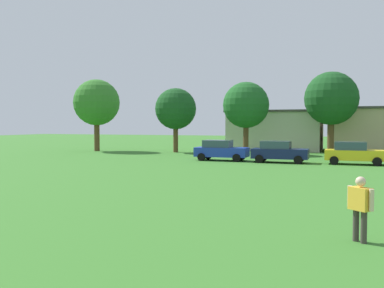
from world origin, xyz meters
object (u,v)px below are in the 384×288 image
object	(u,v)px
parked_car_blue_0	(221,150)
tree_far_left	(97,103)
adult_bystander	(360,203)
tree_center_right	(331,99)
parked_car_navy_1	(279,152)
tree_center_left	(246,105)
tree_left	(176,109)
parked_car_yellow_2	(354,153)

from	to	relation	value
parked_car_blue_0	tree_far_left	distance (m)	18.65
parked_car_blue_0	tree_far_left	xyz separation A→B (m)	(-16.44, 7.57, 4.51)
adult_bystander	tree_center_right	xyz separation A→B (m)	(-1.78, 32.89, 4.48)
parked_car_navy_1	tree_center_left	distance (m)	10.96
adult_bystander	tree_center_left	distance (m)	33.19
parked_car_navy_1	tree_left	distance (m)	15.50
adult_bystander	parked_car_navy_1	bearing A→B (deg)	145.55
adult_bystander	tree_left	xyz separation A→B (m)	(-17.45, 31.20, 3.60)
adult_bystander	tree_far_left	size ratio (longest dim) A/B	0.21
parked_car_blue_0	parked_car_yellow_2	bearing A→B (deg)	-0.03
parked_car_yellow_2	tree_far_left	xyz separation A→B (m)	(-26.72, 7.58, 4.51)
tree_far_left	tree_center_left	xyz separation A→B (m)	(16.60, 1.16, -0.48)
parked_car_blue_0	tree_center_left	xyz separation A→B (m)	(0.17, 8.73, 4.03)
adult_bystander	tree_center_right	bearing A→B (deg)	135.37
tree_center_left	parked_car_blue_0	bearing A→B (deg)	-91.08
adult_bystander	parked_car_yellow_2	distance (m)	22.70
tree_center_right	tree_left	bearing A→B (deg)	-173.82
adult_bystander	parked_car_blue_0	world-z (taller)	same
adult_bystander	tree_left	bearing A→B (deg)	161.49
parked_car_navy_1	tree_center_right	bearing A→B (deg)	71.65
adult_bystander	tree_center_right	distance (m)	33.24
adult_bystander	tree_center_left	size ratio (longest dim) A/B	0.23
adult_bystander	parked_car_navy_1	xyz separation A→B (m)	(-5.28, 22.36, -0.14)
parked_car_yellow_2	tree_left	bearing A→B (deg)	154.28
parked_car_blue_0	parked_car_navy_1	world-z (taller)	same
parked_car_navy_1	parked_car_yellow_2	distance (m)	5.49
adult_bystander	tree_left	world-z (taller)	tree_left
tree_left	tree_center_left	distance (m)	7.54
parked_car_blue_0	tree_center_right	world-z (taller)	tree_center_right
parked_car_blue_0	tree_left	bearing A→B (deg)	130.93
tree_center_left	tree_center_right	world-z (taller)	tree_center_right
tree_left	tree_center_right	bearing A→B (deg)	6.18
tree_left	tree_center_right	size ratio (longest dim) A/B	0.84
parked_car_blue_0	tree_center_right	size ratio (longest dim) A/B	0.53
tree_center_right	tree_far_left	bearing A→B (deg)	-173.95
parked_car_yellow_2	tree_far_left	world-z (taller)	tree_far_left
tree_center_right	adult_bystander	bearing A→B (deg)	-86.90
parked_car_blue_0	parked_car_yellow_2	distance (m)	10.28
parked_car_yellow_2	tree_center_left	size ratio (longest dim) A/B	0.59
adult_bystander	parked_car_yellow_2	world-z (taller)	same
tree_center_left	adult_bystander	bearing A→B (deg)	-72.49
adult_bystander	parked_car_blue_0	bearing A→B (deg)	156.22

